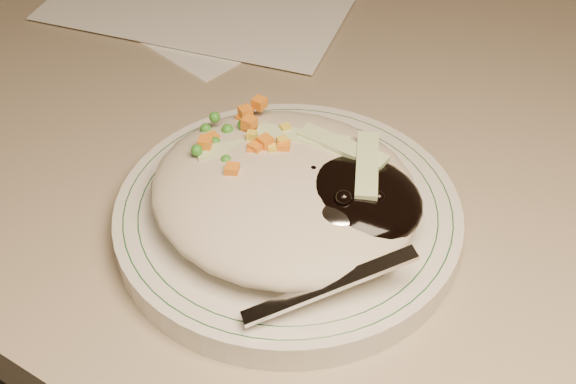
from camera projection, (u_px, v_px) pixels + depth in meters
The scene contains 4 objects.
desk at pixel (467, 318), 0.78m from camera, with size 1.40×0.70×0.74m.
plate at pixel (288, 218), 0.58m from camera, with size 0.25×0.25×0.02m, color silver.
plate_rim at pixel (288, 208), 0.57m from camera, with size 0.24×0.24×0.00m.
meal at pixel (293, 189), 0.56m from camera, with size 0.21×0.19×0.05m.
Camera 1 is at (0.12, 0.87, 1.16)m, focal length 50.00 mm.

